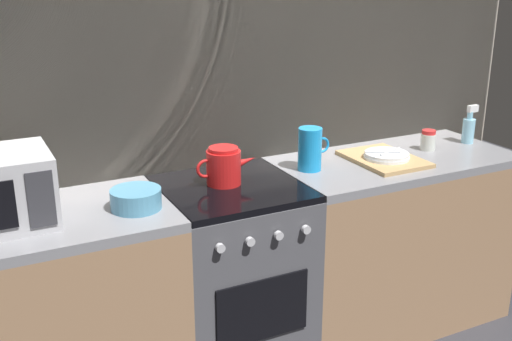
% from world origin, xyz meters
% --- Properties ---
extents(back_wall, '(3.60, 0.05, 2.40)m').
position_xyz_m(back_wall, '(0.00, 0.32, 1.20)').
color(back_wall, '#A39989').
rests_on(back_wall, ground_plane).
extents(counter_left, '(1.20, 0.60, 0.90)m').
position_xyz_m(counter_left, '(-0.90, 0.00, 0.45)').
color(counter_left, '#997251').
rests_on(counter_left, ground_plane).
extents(stove_unit, '(0.60, 0.63, 0.90)m').
position_xyz_m(stove_unit, '(-0.00, -0.00, 0.45)').
color(stove_unit, '#4C4C51').
rests_on(stove_unit, ground_plane).
extents(counter_right, '(1.20, 0.60, 0.90)m').
position_xyz_m(counter_right, '(0.90, 0.00, 0.45)').
color(counter_right, '#997251').
rests_on(counter_right, ground_plane).
extents(kettle, '(0.28, 0.15, 0.17)m').
position_xyz_m(kettle, '(-0.02, 0.03, 0.98)').
color(kettle, red).
rests_on(kettle, stove_unit).
extents(mixing_bowl, '(0.20, 0.20, 0.08)m').
position_xyz_m(mixing_bowl, '(-0.44, -0.07, 0.94)').
color(mixing_bowl, teal).
rests_on(mixing_bowl, counter_left).
extents(pitcher, '(0.16, 0.11, 0.20)m').
position_xyz_m(pitcher, '(0.42, 0.03, 1.00)').
color(pitcher, '#198CD8').
rests_on(pitcher, counter_right).
extents(dish_pile, '(0.30, 0.40, 0.06)m').
position_xyz_m(dish_pile, '(0.81, -0.03, 0.92)').
color(dish_pile, tan).
rests_on(dish_pile, counter_right).
extents(spice_jar, '(0.08, 0.08, 0.10)m').
position_xyz_m(spice_jar, '(1.12, 0.03, 0.95)').
color(spice_jar, silver).
rests_on(spice_jar, counter_right).
extents(spray_bottle, '(0.08, 0.06, 0.20)m').
position_xyz_m(spray_bottle, '(1.40, 0.04, 0.98)').
color(spray_bottle, '#8CCCE5').
rests_on(spray_bottle, counter_right).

